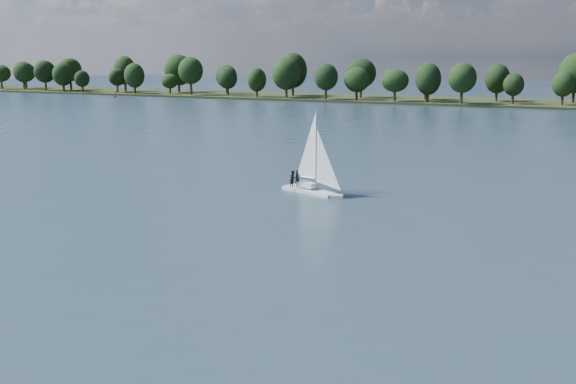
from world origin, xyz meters
name	(u,v)px	position (x,y,z in m)	size (l,w,h in m)	color
ground	(445,145)	(0.00, 100.00, 0.00)	(700.00, 700.00, 0.00)	#233342
far_shore	(516,104)	(0.00, 212.00, 0.00)	(660.00, 40.00, 1.50)	black
sailboat	(311,169)	(-5.47, 52.94, 2.80)	(7.90, 4.44, 10.02)	white
dinghy_pink	(117,97)	(-135.42, 174.56, 0.95)	(2.55, 2.40, 4.03)	silver
pontoon	(44,93)	(-192.64, 194.95, 0.00)	(4.00, 2.00, 0.50)	#5D6062
treeline	(498,79)	(-5.80, 208.22, 8.10)	(562.49, 73.60, 18.29)	black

